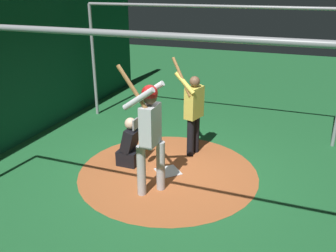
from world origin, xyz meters
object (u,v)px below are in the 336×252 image
at_px(home_plate, 168,171).
at_px(catcher, 131,146).
at_px(batter, 150,129).
at_px(visitor, 193,110).

relative_size(home_plate, catcher, 0.43).
relative_size(batter, visitor, 1.09).
bearing_deg(catcher, batter, -46.45).
bearing_deg(home_plate, visitor, 78.59).
height_order(batter, catcher, batter).
relative_size(home_plate, visitor, 0.21).
bearing_deg(catcher, home_plate, -4.57).
bearing_deg(batter, catcher, 133.55).
height_order(home_plate, visitor, visitor).
height_order(batter, visitor, batter).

